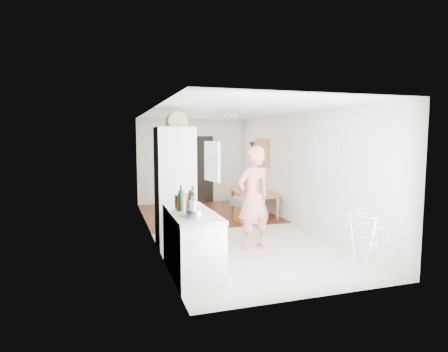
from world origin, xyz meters
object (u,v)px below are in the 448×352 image
person (254,189)px  dining_table (255,204)px  dining_chair (248,200)px  drying_rack (373,243)px  stool (243,214)px

person → dining_table: 3.10m
dining_chair → drying_rack: size_ratio=0.96×
dining_table → stool: size_ratio=3.60×
person → stool: (0.53, 1.99, -0.87)m
drying_rack → dining_chair: bearing=86.6°
dining_table → dining_chair: size_ratio=1.69×
dining_table → drying_rack: drying_rack is taller
drying_rack → stool: bearing=93.0°
dining_chair → stool: bearing=-131.6°
drying_rack → person: bearing=119.3°
dining_table → dining_chair: 0.36m
stool → drying_rack: drying_rack is taller
stool → person: bearing=-105.0°
person → dining_chair: size_ratio=2.55×
person → dining_chair: bearing=-123.1°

